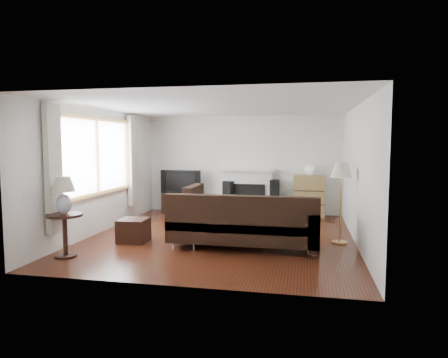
% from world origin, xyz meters
% --- Properties ---
extents(room, '(5.10, 5.60, 2.54)m').
position_xyz_m(room, '(0.00, 0.00, 1.25)').
color(room, '#471D0F').
rests_on(room, ground).
extents(window, '(0.12, 2.74, 1.54)m').
position_xyz_m(window, '(-2.45, -0.20, 1.55)').
color(window, olive).
rests_on(window, room).
extents(curtain_near, '(0.10, 0.35, 2.10)m').
position_xyz_m(curtain_near, '(-2.40, -1.72, 1.40)').
color(curtain_near, beige).
rests_on(curtain_near, room).
extents(curtain_far, '(0.10, 0.35, 2.10)m').
position_xyz_m(curtain_far, '(-2.40, 1.32, 1.40)').
color(curtain_far, beige).
rests_on(curtain_far, room).
extents(fireplace, '(1.40, 0.26, 1.15)m').
position_xyz_m(fireplace, '(0.15, 2.64, 0.57)').
color(fireplace, white).
rests_on(fireplace, room).
extents(tv_stand, '(1.01, 0.45, 0.50)m').
position_xyz_m(tv_stand, '(-1.56, 2.49, 0.25)').
color(tv_stand, black).
rests_on(tv_stand, ground).
extents(television, '(1.07, 0.14, 0.61)m').
position_xyz_m(television, '(-1.56, 2.49, 0.81)').
color(television, black).
rests_on(television, tv_stand).
extents(speaker_left, '(0.31, 0.34, 0.84)m').
position_xyz_m(speaker_left, '(-0.33, 2.55, 0.42)').
color(speaker_left, black).
rests_on(speaker_left, ground).
extents(speaker_right, '(0.27, 0.31, 0.89)m').
position_xyz_m(speaker_right, '(0.84, 2.55, 0.45)').
color(speaker_right, black).
rests_on(speaker_right, ground).
extents(bookshelf, '(0.75, 0.36, 1.03)m').
position_xyz_m(bookshelf, '(1.69, 2.53, 0.51)').
color(bookshelf, '#9C8148').
rests_on(bookshelf, ground).
extents(globe_lamp, '(0.24, 0.24, 0.24)m').
position_xyz_m(globe_lamp, '(1.69, 2.53, 1.15)').
color(globe_lamp, white).
rests_on(globe_lamp, bookshelf).
extents(sectional_sofa, '(2.77, 2.02, 0.89)m').
position_xyz_m(sectional_sofa, '(0.55, -0.68, 0.45)').
color(sectional_sofa, black).
rests_on(sectional_sofa, ground).
extents(coffee_table, '(1.16, 0.72, 0.43)m').
position_xyz_m(coffee_table, '(0.58, 0.87, 0.22)').
color(coffee_table, '#A6774F').
rests_on(coffee_table, ground).
extents(footstool, '(0.52, 0.52, 0.42)m').
position_xyz_m(footstool, '(-1.50, -0.71, 0.21)').
color(footstool, black).
rests_on(footstool, ground).
extents(floor_lamp, '(0.43, 0.43, 1.48)m').
position_xyz_m(floor_lamp, '(2.22, -0.05, 0.74)').
color(floor_lamp, '#AF793C').
rests_on(floor_lamp, ground).
extents(side_table, '(0.56, 0.56, 0.70)m').
position_xyz_m(side_table, '(-2.15, -1.84, 0.35)').
color(side_table, black).
rests_on(side_table, ground).
extents(table_lamp, '(0.36, 0.36, 0.58)m').
position_xyz_m(table_lamp, '(-2.15, -1.84, 0.99)').
color(table_lamp, silver).
rests_on(table_lamp, side_table).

